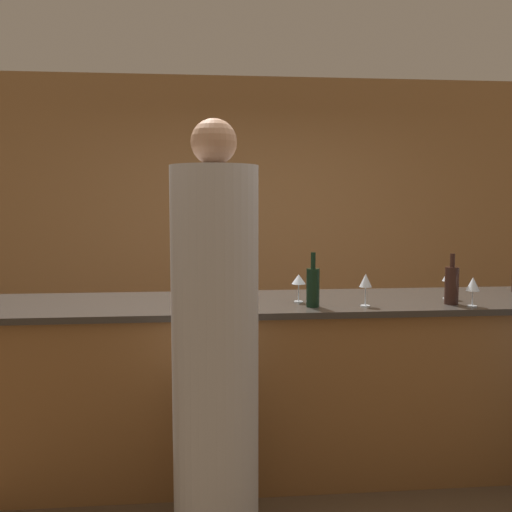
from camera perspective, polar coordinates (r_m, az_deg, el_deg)
name	(u,v)px	position (r m, az deg, el deg)	size (l,w,h in m)	color
ground_plane	(291,465)	(3.64, 3.56, -20.17)	(14.00, 14.00, 0.00)	#4C3823
back_wall	(253,219)	(5.76, -0.26, 3.76)	(8.00, 0.06, 2.80)	#A37547
bar_counter	(292,384)	(3.45, 3.61, -12.62)	(3.53, 0.77, 1.00)	brown
bartender	(204,302)	(4.21, -5.20, -4.59)	(0.36, 0.36, 1.82)	#1E234C
guest_0	(215,354)	(2.60, -4.09, -9.73)	(0.39, 0.39, 1.93)	#B2B2B7
wine_bottle_0	(452,285)	(3.36, 18.98, -2.72)	(0.08, 0.08, 0.28)	black
wine_bottle_2	(313,286)	(3.12, 5.72, -3.03)	(0.07, 0.07, 0.30)	black
wine_glass_1	(473,285)	(3.32, 20.87, -2.70)	(0.07, 0.07, 0.16)	silver
wine_glass_2	(299,280)	(3.25, 4.29, -2.42)	(0.08, 0.08, 0.16)	silver
wine_glass_3	(366,281)	(3.17, 10.91, -2.52)	(0.07, 0.07, 0.18)	silver
wine_glass_4	(184,286)	(3.12, -7.18, -2.97)	(0.08, 0.08, 0.16)	silver
wine_glass_5	(448,277)	(3.53, 18.64, -1.98)	(0.06, 0.06, 0.17)	silver
wine_glass_6	(204,283)	(3.14, -5.26, -2.75)	(0.08, 0.08, 0.16)	silver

